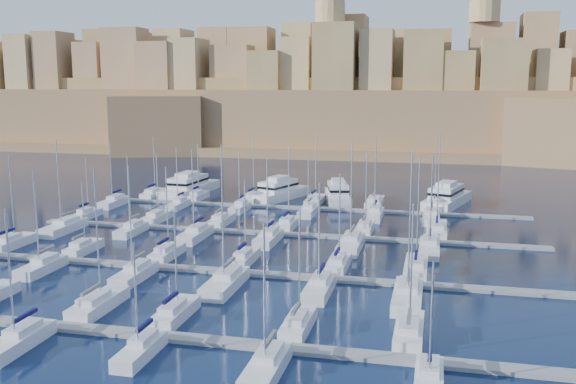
% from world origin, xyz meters
% --- Properties ---
extents(ground, '(600.00, 600.00, 0.00)m').
position_xyz_m(ground, '(0.00, 0.00, 0.00)').
color(ground, black).
rests_on(ground, ground).
extents(pontoon_near, '(84.00, 2.00, 0.40)m').
position_xyz_m(pontoon_near, '(0.00, -34.00, 0.20)').
color(pontoon_near, slate).
rests_on(pontoon_near, ground).
extents(pontoon_mid_near, '(84.00, 2.00, 0.40)m').
position_xyz_m(pontoon_mid_near, '(0.00, -12.00, 0.20)').
color(pontoon_mid_near, slate).
rests_on(pontoon_mid_near, ground).
extents(pontoon_mid_far, '(84.00, 2.00, 0.40)m').
position_xyz_m(pontoon_mid_far, '(0.00, 10.00, 0.20)').
color(pontoon_mid_far, slate).
rests_on(pontoon_mid_far, ground).
extents(pontoon_far, '(84.00, 2.00, 0.40)m').
position_xyz_m(pontoon_far, '(0.00, 32.00, 0.20)').
color(pontoon_far, slate).
rests_on(pontoon_far, ground).
extents(sailboat_2, '(2.80, 9.33, 15.84)m').
position_xyz_m(sailboat_2, '(-10.66, -28.45, 0.76)').
color(sailboat_2, silver).
rests_on(sailboat_2, ground).
extents(sailboat_3, '(2.50, 8.32, 11.71)m').
position_xyz_m(sailboat_3, '(-1.43, -28.95, 0.72)').
color(sailboat_3, silver).
rests_on(sailboat_3, ground).
extents(sailboat_4, '(2.40, 8.02, 12.58)m').
position_xyz_m(sailboat_4, '(11.81, -29.10, 0.72)').
color(sailboat_4, silver).
rests_on(sailboat_4, ground).
extents(sailboat_5, '(2.69, 8.96, 13.53)m').
position_xyz_m(sailboat_5, '(22.70, -28.63, 0.74)').
color(sailboat_5, silver).
rests_on(sailboat_5, ground).
extents(sailboat_8, '(2.58, 8.59, 13.68)m').
position_xyz_m(sailboat_8, '(-12.76, -39.19, 0.74)').
color(sailboat_8, silver).
rests_on(sailboat_8, ground).
extents(sailboat_9, '(2.21, 7.36, 11.11)m').
position_xyz_m(sailboat_9, '(-0.70, -38.58, 0.70)').
color(sailboat_9, silver).
rests_on(sailboat_9, ground).
extents(sailboat_10, '(2.63, 8.77, 13.63)m').
position_xyz_m(sailboat_10, '(11.27, -39.28, 0.74)').
color(sailboat_10, silver).
rests_on(sailboat_10, ground).
extents(sailboat_11, '(2.29, 7.62, 11.10)m').
position_xyz_m(sailboat_11, '(24.75, -38.71, 0.71)').
color(sailboat_11, silver).
rests_on(sailboat_11, ground).
extents(sailboat_12, '(2.61, 8.71, 14.29)m').
position_xyz_m(sailboat_12, '(-37.16, -6.76, 0.74)').
color(sailboat_12, silver).
rests_on(sailboat_12, ground).
extents(sailboat_13, '(2.34, 7.79, 10.72)m').
position_xyz_m(sailboat_13, '(-25.05, -7.21, 0.70)').
color(sailboat_13, silver).
rests_on(sailboat_13, ground).
extents(sailboat_14, '(2.44, 8.15, 13.23)m').
position_xyz_m(sailboat_14, '(-12.03, -7.03, 0.73)').
color(sailboat_14, silver).
rests_on(sailboat_14, ground).
extents(sailboat_15, '(2.39, 7.97, 11.85)m').
position_xyz_m(sailboat_15, '(-0.57, -7.12, 0.72)').
color(sailboat_15, silver).
rests_on(sailboat_15, ground).
extents(sailboat_16, '(2.52, 8.39, 13.02)m').
position_xyz_m(sailboat_16, '(12.42, -6.91, 0.73)').
color(sailboat_16, silver).
rests_on(sailboat_16, ground).
extents(sailboat_17, '(2.88, 9.61, 15.30)m').
position_xyz_m(sailboat_17, '(22.54, -6.31, 0.76)').
color(sailboat_17, silver).
rests_on(sailboat_17, ground).
extents(sailboat_19, '(2.58, 8.59, 13.93)m').
position_xyz_m(sailboat_19, '(-25.13, -17.19, 0.74)').
color(sailboat_19, silver).
rests_on(sailboat_19, ground).
extents(sailboat_20, '(2.67, 8.89, 14.81)m').
position_xyz_m(sailboat_20, '(-11.85, -17.33, 0.75)').
color(sailboat_20, silver).
rests_on(sailboat_20, ground).
extents(sailboat_21, '(3.14, 10.48, 16.00)m').
position_xyz_m(sailboat_21, '(0.42, -18.11, 0.77)').
color(sailboat_21, silver).
rests_on(sailboat_21, ground).
extents(sailboat_22, '(2.73, 9.11, 13.58)m').
position_xyz_m(sailboat_22, '(11.82, -17.44, 0.74)').
color(sailboat_22, silver).
rests_on(sailboat_22, ground).
extents(sailboat_23, '(3.18, 10.61, 17.68)m').
position_xyz_m(sailboat_23, '(22.07, -18.18, 0.79)').
color(sailboat_23, silver).
rests_on(sailboat_23, ground).
extents(sailboat_24, '(2.23, 7.44, 11.52)m').
position_xyz_m(sailboat_24, '(-37.25, 14.62, 0.71)').
color(sailboat_24, silver).
rests_on(sailboat_24, ground).
extents(sailboat_25, '(2.54, 8.46, 12.44)m').
position_xyz_m(sailboat_25, '(-23.67, 15.12, 0.72)').
color(sailboat_25, silver).
rests_on(sailboat_25, ground).
extents(sailboat_26, '(2.55, 8.51, 14.32)m').
position_xyz_m(sailboat_26, '(-11.59, 15.15, 0.74)').
color(sailboat_26, silver).
rests_on(sailboat_26, ground).
extents(sailboat_27, '(2.58, 8.61, 14.11)m').
position_xyz_m(sailboat_27, '(0.33, 15.20, 0.74)').
color(sailboat_27, silver).
rests_on(sailboat_27, ground).
extents(sailboat_28, '(2.55, 8.50, 13.22)m').
position_xyz_m(sailboat_28, '(13.47, 15.14, 0.73)').
color(sailboat_28, silver).
rests_on(sailboat_28, ground).
extents(sailboat_29, '(3.21, 10.68, 17.01)m').
position_xyz_m(sailboat_29, '(25.03, 16.21, 0.78)').
color(sailboat_29, silver).
rests_on(sailboat_29, ground).
extents(sailboat_30, '(3.15, 10.50, 15.76)m').
position_xyz_m(sailboat_30, '(-35.29, 3.88, 0.77)').
color(sailboat_30, silver).
rests_on(sailboat_30, ground).
extents(sailboat_31, '(2.46, 8.19, 13.17)m').
position_xyz_m(sailboat_31, '(-23.56, 5.01, 0.73)').
color(sailboat_31, silver).
rests_on(sailboat_31, ground).
extents(sailboat_32, '(2.90, 9.66, 14.66)m').
position_xyz_m(sailboat_32, '(-12.20, 4.29, 0.75)').
color(sailboat_32, silver).
rests_on(sailboat_32, ground).
extents(sailboat_33, '(2.77, 9.22, 13.50)m').
position_xyz_m(sailboat_33, '(-0.26, 4.51, 0.74)').
color(sailboat_33, silver).
rests_on(sailboat_33, ground).
extents(sailboat_34, '(3.15, 10.51, 16.16)m').
position_xyz_m(sailboat_34, '(12.65, 3.87, 0.77)').
color(sailboat_34, silver).
rests_on(sailboat_34, ground).
extents(sailboat_35, '(2.88, 9.59, 14.20)m').
position_xyz_m(sailboat_35, '(24.09, 4.32, 0.75)').
color(sailboat_35, silver).
rests_on(sailboat_35, ground).
extents(sailboat_36, '(2.71, 9.03, 13.29)m').
position_xyz_m(sailboat_36, '(-34.63, 37.40, 0.74)').
color(sailboat_36, silver).
rests_on(sailboat_36, ground).
extents(sailboat_37, '(2.43, 8.09, 12.08)m').
position_xyz_m(sailboat_37, '(-24.41, 36.94, 0.72)').
color(sailboat_37, silver).
rests_on(sailboat_37, ground).
extents(sailboat_38, '(2.69, 8.98, 15.26)m').
position_xyz_m(sailboat_38, '(-12.36, 37.38, 0.75)').
color(sailboat_38, silver).
rests_on(sailboat_38, ground).
extents(sailboat_39, '(2.83, 9.43, 14.54)m').
position_xyz_m(sailboat_39, '(0.71, 37.60, 0.75)').
color(sailboat_39, silver).
rests_on(sailboat_39, ground).
extents(sailboat_40, '(3.12, 10.40, 14.51)m').
position_xyz_m(sailboat_40, '(12.80, 38.08, 0.76)').
color(sailboat_40, silver).
rests_on(sailboat_40, ground).
extents(sailboat_41, '(2.80, 9.35, 15.62)m').
position_xyz_m(sailboat_41, '(24.43, 37.56, 0.76)').
color(sailboat_41, silver).
rests_on(sailboat_41, ground).
extents(sailboat_42, '(2.75, 9.18, 13.32)m').
position_xyz_m(sailboat_42, '(-38.30, 26.53, 0.74)').
color(sailboat_42, silver).
rests_on(sailboat_42, ground).
extents(sailboat_43, '(2.30, 7.68, 12.33)m').
position_xyz_m(sailboat_43, '(-24.64, 27.26, 0.72)').
color(sailboat_43, silver).
rests_on(sailboat_43, ground).
extents(sailboat_44, '(2.35, 7.84, 11.82)m').
position_xyz_m(sailboat_44, '(-11.95, 27.18, 0.71)').
color(sailboat_44, silver).
rests_on(sailboat_44, ground).
extents(sailboat_45, '(2.61, 8.69, 11.47)m').
position_xyz_m(sailboat_45, '(1.61, 26.77, 0.72)').
color(sailboat_45, silver).
rests_on(sailboat_45, ground).
extents(sailboat_46, '(2.77, 9.22, 13.58)m').
position_xyz_m(sailboat_46, '(13.93, 26.51, 0.74)').
color(sailboat_46, silver).
rests_on(sailboat_46, ground).
extents(sailboat_47, '(2.90, 9.66, 13.14)m').
position_xyz_m(sailboat_47, '(24.04, 26.29, 0.74)').
color(sailboat_47, silver).
rests_on(sailboat_47, ground).
extents(motor_yacht_a, '(7.54, 20.10, 5.25)m').
position_xyz_m(motor_yacht_a, '(-28.76, 42.95, 1.73)').
color(motor_yacht_a, silver).
rests_on(motor_yacht_a, ground).
extents(motor_yacht_b, '(10.28, 17.22, 5.25)m').
position_xyz_m(motor_yacht_b, '(-7.65, 41.45, 1.73)').
color(motor_yacht_b, silver).
rests_on(motor_yacht_b, ground).
extents(motor_yacht_c, '(7.90, 15.50, 5.25)m').
position_xyz_m(motor_yacht_c, '(4.90, 40.65, 1.73)').
color(motor_yacht_c, silver).
rests_on(motor_yacht_c, ground).
extents(motor_yacht_d, '(10.19, 18.54, 5.25)m').
position_xyz_m(motor_yacht_d, '(26.83, 42.04, 1.73)').
color(motor_yacht_d, silver).
rests_on(motor_yacht_d, ground).
extents(fortified_city, '(460.00, 108.95, 59.52)m').
position_xyz_m(fortified_city, '(-0.19, 155.26, 14.74)').
color(fortified_city, brown).
rests_on(fortified_city, ground).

